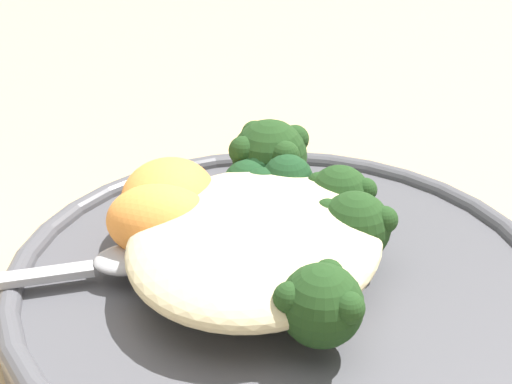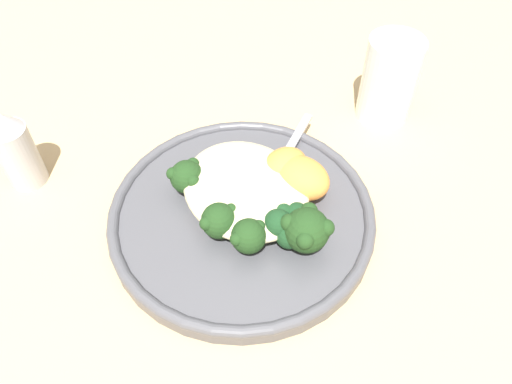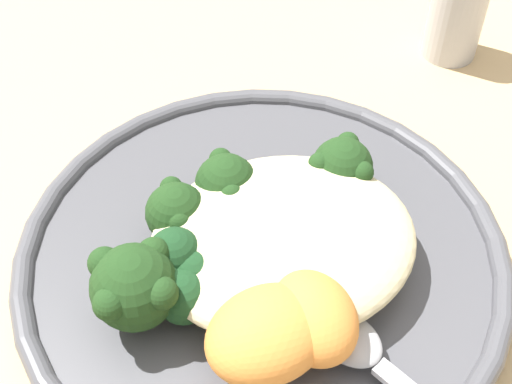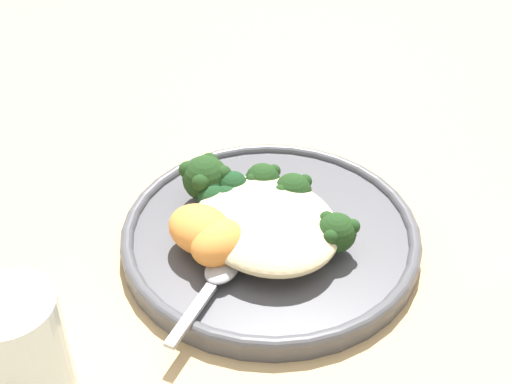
# 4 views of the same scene
# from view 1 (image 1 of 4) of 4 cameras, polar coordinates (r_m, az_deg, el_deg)

# --- Properties ---
(ground_plane) EXTENTS (4.00, 4.00, 0.00)m
(ground_plane) POSITION_cam_1_polar(r_m,az_deg,el_deg) (0.35, 3.06, -9.40)
(ground_plane) COLOR tan
(plate) EXTENTS (0.27, 0.27, 0.02)m
(plate) POSITION_cam_1_polar(r_m,az_deg,el_deg) (0.35, 2.02, -6.91)
(plate) COLOR #4C4C51
(plate) RESTS_ON ground_plane
(quinoa_mound) EXTENTS (0.14, 0.12, 0.03)m
(quinoa_mound) POSITION_cam_1_polar(r_m,az_deg,el_deg) (0.34, 0.20, -3.35)
(quinoa_mound) COLOR beige
(quinoa_mound) RESTS_ON plate
(broccoli_stalk_0) EXTENTS (0.09, 0.09, 0.03)m
(broccoli_stalk_0) POSITION_cam_1_polar(r_m,az_deg,el_deg) (0.30, 3.80, -8.06)
(broccoli_stalk_0) COLOR #9EBC66
(broccoli_stalk_0) RESTS_ON plate
(broccoli_stalk_1) EXTENTS (0.03, 0.10, 0.03)m
(broccoli_stalk_1) POSITION_cam_1_polar(r_m,az_deg,el_deg) (0.35, 5.14, -2.91)
(broccoli_stalk_1) COLOR #9EBC66
(broccoli_stalk_1) RESTS_ON plate
(broccoli_stalk_2) EXTENTS (0.07, 0.09, 0.03)m
(broccoli_stalk_2) POSITION_cam_1_polar(r_m,az_deg,el_deg) (0.37, 4.93, -0.99)
(broccoli_stalk_2) COLOR #9EBC66
(broccoli_stalk_2) RESTS_ON plate
(broccoli_stalk_3) EXTENTS (0.10, 0.04, 0.04)m
(broccoli_stalk_3) POSITION_cam_1_polar(r_m,az_deg,el_deg) (0.40, 0.71, 2.25)
(broccoli_stalk_3) COLOR #9EBC66
(broccoli_stalk_3) RESTS_ON plate
(sweet_potato_chunk_0) EXTENTS (0.05, 0.06, 0.04)m
(sweet_potato_chunk_0) POSITION_cam_1_polar(r_m,az_deg,el_deg) (0.35, -8.02, -2.62)
(sweet_potato_chunk_0) COLOR orange
(sweet_potato_chunk_0) RESTS_ON plate
(sweet_potato_chunk_1) EXTENTS (0.07, 0.06, 0.04)m
(sweet_potato_chunk_1) POSITION_cam_1_polar(r_m,az_deg,el_deg) (0.37, -6.99, -0.43)
(sweet_potato_chunk_1) COLOR orange
(sweet_potato_chunk_1) RESTS_ON plate
(kale_tuft) EXTENTS (0.05, 0.05, 0.03)m
(kale_tuft) POSITION_cam_1_polar(r_m,az_deg,el_deg) (0.39, 1.07, 0.94)
(kale_tuft) COLOR #193D1E
(kale_tuft) RESTS_ON plate
(spoon) EXTENTS (0.07, 0.10, 0.01)m
(spoon) POSITION_cam_1_polar(r_m,az_deg,el_deg) (0.35, -11.74, -5.56)
(spoon) COLOR #A3A3A8
(spoon) RESTS_ON plate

